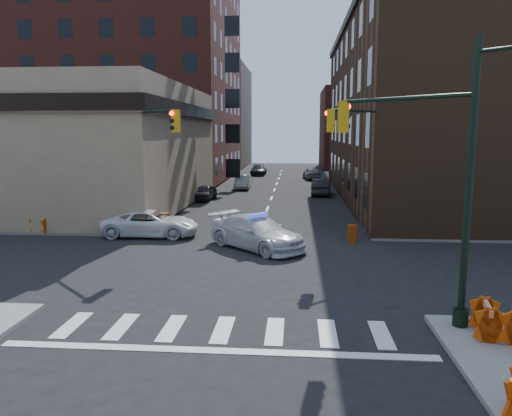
% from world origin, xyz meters
% --- Properties ---
extents(ground, '(140.00, 140.00, 0.00)m').
position_xyz_m(ground, '(0.00, 0.00, 0.00)').
color(ground, black).
rests_on(ground, ground).
extents(sidewalk_nw, '(34.00, 54.50, 0.15)m').
position_xyz_m(sidewalk_nw, '(-23.00, 32.75, 0.07)').
color(sidewalk_nw, gray).
rests_on(sidewalk_nw, ground).
extents(sidewalk_ne, '(34.00, 54.50, 0.15)m').
position_xyz_m(sidewalk_ne, '(23.00, 32.75, 0.07)').
color(sidewalk_ne, gray).
rests_on(sidewalk_ne, ground).
extents(bank_building, '(22.00, 22.00, 9.00)m').
position_xyz_m(bank_building, '(-17.00, 16.50, 4.50)').
color(bank_building, '#928260').
rests_on(bank_building, ground).
extents(apartment_block, '(25.00, 25.00, 24.00)m').
position_xyz_m(apartment_block, '(-18.50, 40.00, 12.00)').
color(apartment_block, '#5B231C').
rests_on(apartment_block, ground).
extents(commercial_row_ne, '(14.00, 34.00, 14.00)m').
position_xyz_m(commercial_row_ne, '(13.00, 22.50, 7.00)').
color(commercial_row_ne, '#442D1B').
rests_on(commercial_row_ne, ground).
extents(filler_nw, '(20.00, 18.00, 16.00)m').
position_xyz_m(filler_nw, '(-16.00, 62.00, 8.00)').
color(filler_nw, brown).
rests_on(filler_nw, ground).
extents(filler_ne, '(16.00, 16.00, 12.00)m').
position_xyz_m(filler_ne, '(14.00, 58.00, 6.00)').
color(filler_ne, '#5B231C').
rests_on(filler_ne, ground).
extents(signal_pole_se, '(5.40, 5.27, 8.00)m').
position_xyz_m(signal_pole_se, '(6.04, -5.52, 4.61)').
color(signal_pole_se, black).
rests_on(signal_pole_se, sidewalk_se).
extents(signal_pole_nw, '(3.58, 3.67, 8.00)m').
position_xyz_m(signal_pole_nw, '(-5.85, 5.34, 4.34)').
color(signal_pole_nw, black).
rests_on(signal_pole_nw, sidewalk_nw).
extents(signal_pole_ne, '(3.67, 3.58, 8.00)m').
position_xyz_m(signal_pole_ne, '(5.84, 5.35, 4.34)').
color(signal_pole_ne, black).
rests_on(signal_pole_ne, sidewalk_ne).
extents(tree_ne_near, '(3.00, 3.00, 4.85)m').
position_xyz_m(tree_ne_near, '(7.50, 26.00, 3.49)').
color(tree_ne_near, black).
rests_on(tree_ne_near, sidewalk_ne).
extents(tree_ne_far, '(3.00, 3.00, 4.85)m').
position_xyz_m(tree_ne_far, '(7.50, 34.00, 3.49)').
color(tree_ne_far, black).
rests_on(tree_ne_far, sidewalk_ne).
extents(police_car, '(5.50, 5.37, 1.59)m').
position_xyz_m(police_car, '(0.19, 3.38, 0.79)').
color(police_car, silver).
rests_on(police_car, ground).
extents(pickup, '(5.21, 2.50, 1.43)m').
position_xyz_m(pickup, '(-5.80, 5.80, 0.72)').
color(pickup, silver).
rests_on(pickup, ground).
extents(parked_car_wnear, '(1.76, 3.83, 1.27)m').
position_xyz_m(parked_car_wnear, '(-5.50, 20.40, 0.64)').
color(parked_car_wnear, black).
rests_on(parked_car_wnear, ground).
extents(parked_car_wfar, '(1.53, 4.21, 1.38)m').
position_xyz_m(parked_car_wfar, '(-3.17, 28.80, 0.69)').
color(parked_car_wfar, gray).
rests_on(parked_car_wfar, ground).
extents(parked_car_wdeep, '(1.95, 4.71, 1.36)m').
position_xyz_m(parked_car_wdeep, '(-2.79, 44.73, 0.68)').
color(parked_car_wdeep, black).
rests_on(parked_car_wdeep, ground).
extents(parked_car_enear, '(1.95, 4.55, 1.46)m').
position_xyz_m(parked_car_enear, '(4.36, 24.52, 0.73)').
color(parked_car_enear, black).
rests_on(parked_car_enear, ground).
extents(parked_car_efar, '(2.25, 4.51, 1.48)m').
position_xyz_m(parked_car_efar, '(3.99, 39.55, 0.74)').
color(parked_car_efar, gray).
rests_on(parked_car_efar, ground).
extents(pedestrian_a, '(0.81, 0.66, 1.91)m').
position_xyz_m(pedestrian_a, '(-8.05, 9.03, 1.10)').
color(pedestrian_a, black).
rests_on(pedestrian_a, sidewalk_nw).
extents(pedestrian_b, '(1.08, 0.95, 1.85)m').
position_xyz_m(pedestrian_b, '(-8.15, 8.61, 1.08)').
color(pedestrian_b, black).
rests_on(pedestrian_b, sidewalk_nw).
extents(pedestrian_c, '(1.15, 0.99, 1.85)m').
position_xyz_m(pedestrian_c, '(-13.00, 6.46, 1.08)').
color(pedestrian_c, '#1D222B').
rests_on(pedestrian_c, sidewalk_nw).
extents(barrel_road, '(0.57, 0.57, 0.91)m').
position_xyz_m(barrel_road, '(5.00, 5.16, 0.46)').
color(barrel_road, '#C03A09').
rests_on(barrel_road, ground).
extents(barrel_bank, '(0.58, 0.58, 1.02)m').
position_xyz_m(barrel_bank, '(-5.50, 7.47, 0.51)').
color(barrel_bank, '#EE5E0B').
rests_on(barrel_bank, ground).
extents(barricade_se_b, '(0.83, 1.31, 0.91)m').
position_xyz_m(barricade_se_b, '(7.26, -7.00, 0.61)').
color(barricade_se_b, '#DD410A').
rests_on(barricade_se_b, sidewalk_se).
extents(barricade_nw_a, '(1.20, 0.61, 0.89)m').
position_xyz_m(barricade_nw_a, '(-8.63, 6.14, 0.60)').
color(barricade_nw_a, '#DF4A0A').
rests_on(barricade_nw_a, sidewalk_nw).
extents(barricade_nw_b, '(1.21, 0.80, 0.83)m').
position_xyz_m(barricade_nw_b, '(-12.00, 5.70, 0.56)').
color(barricade_nw_b, red).
rests_on(barricade_nw_b, sidewalk_nw).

